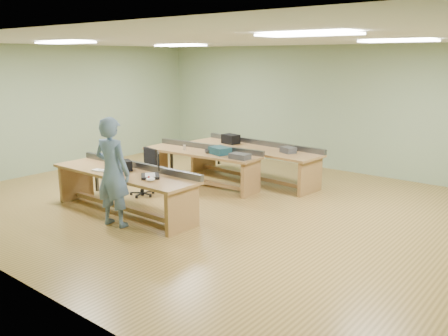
% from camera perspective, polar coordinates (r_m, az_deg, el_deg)
% --- Properties ---
extents(floor, '(10.00, 10.00, 0.00)m').
position_cam_1_polar(floor, '(8.92, -0.06, -4.48)').
color(floor, olive).
rests_on(floor, ground).
extents(ceiling, '(10.00, 10.00, 0.00)m').
position_cam_1_polar(ceiling, '(8.51, -0.06, 15.15)').
color(ceiling, silver).
rests_on(ceiling, wall_back).
extents(wall_back, '(10.00, 0.04, 3.00)m').
position_cam_1_polar(wall_back, '(11.94, 12.23, 7.08)').
color(wall_back, gray).
rests_on(wall_back, floor).
extents(wall_front, '(10.00, 0.04, 3.00)m').
position_cam_1_polar(wall_front, '(6.08, -24.57, 0.52)').
color(wall_front, gray).
rests_on(wall_front, floor).
extents(wall_left, '(0.04, 8.00, 3.00)m').
position_cam_1_polar(wall_left, '(12.34, -18.52, 6.89)').
color(wall_left, gray).
rests_on(wall_left, floor).
extents(fluor_panels, '(6.20, 3.50, 0.03)m').
position_cam_1_polar(fluor_panels, '(8.51, -0.06, 14.95)').
color(fluor_panels, white).
rests_on(fluor_panels, ceiling).
extents(workbench_front, '(3.06, 0.83, 0.86)m').
position_cam_1_polar(workbench_front, '(8.53, -11.82, -1.67)').
color(workbench_front, '#9D7342').
rests_on(workbench_front, floor).
extents(workbench_mid, '(2.77, 0.91, 0.86)m').
position_cam_1_polar(workbench_mid, '(10.16, -2.69, 0.93)').
color(workbench_mid, '#9D7342').
rests_on(workbench_mid, floor).
extents(workbench_back, '(3.33, 1.10, 0.86)m').
position_cam_1_polar(workbench_back, '(10.61, 3.50, 1.51)').
color(workbench_back, '#9D7342').
rests_on(workbench_back, floor).
extents(person, '(0.72, 0.54, 1.80)m').
position_cam_1_polar(person, '(7.85, -13.26, -0.49)').
color(person, slate).
rests_on(person, floor).
extents(laptop_base, '(0.47, 0.46, 0.04)m').
position_cam_1_polar(laptop_base, '(8.01, -8.88, -0.97)').
color(laptop_base, black).
rests_on(laptop_base, workbench_front).
extents(laptop_screen, '(0.29, 0.25, 0.29)m').
position_cam_1_polar(laptop_screen, '(7.96, -7.91, 0.94)').
color(laptop_screen, black).
rests_on(laptop_screen, laptop_base).
extents(keyboard, '(0.42, 0.23, 0.02)m').
position_cam_1_polar(keyboard, '(8.59, -14.34, -0.33)').
color(keyboard, white).
rests_on(keyboard, workbench_front).
extents(trackball_mouse, '(0.14, 0.17, 0.07)m').
position_cam_1_polar(trackball_mouse, '(7.76, -8.84, -1.34)').
color(trackball_mouse, white).
rests_on(trackball_mouse, workbench_front).
extents(camera_bag, '(0.31, 0.26, 0.18)m').
position_cam_1_polar(camera_bag, '(8.57, -11.72, 0.31)').
color(camera_bag, black).
rests_on(camera_bag, workbench_front).
extents(task_chair, '(0.59, 0.59, 0.94)m').
position_cam_1_polar(task_chair, '(9.62, -9.60, -1.23)').
color(task_chair, black).
rests_on(task_chair, floor).
extents(parts_bin_teal, '(0.50, 0.42, 0.15)m').
position_cam_1_polar(parts_bin_teal, '(9.81, -0.50, 2.12)').
color(parts_bin_teal, '#143742').
rests_on(parts_bin_teal, workbench_mid).
extents(parts_bin_grey, '(0.39, 0.25, 0.11)m').
position_cam_1_polar(parts_bin_grey, '(9.35, 1.92, 1.42)').
color(parts_bin_grey, '#353538').
rests_on(parts_bin_grey, workbench_mid).
extents(mug, '(0.13, 0.13, 0.09)m').
position_cam_1_polar(mug, '(9.90, -2.05, 2.03)').
color(mug, '#353538').
rests_on(mug, workbench_mid).
extents(drinks_can, '(0.07, 0.07, 0.11)m').
position_cam_1_polar(drinks_can, '(10.28, -4.78, 2.48)').
color(drinks_can, silver).
rests_on(drinks_can, workbench_mid).
extents(storage_box_back, '(0.41, 0.32, 0.21)m').
position_cam_1_polar(storage_box_back, '(11.01, 0.81, 3.50)').
color(storage_box_back, black).
rests_on(storage_box_back, workbench_back).
extents(tray_back, '(0.37, 0.32, 0.12)m').
position_cam_1_polar(tray_back, '(10.03, 7.72, 2.17)').
color(tray_back, '#353538').
rests_on(tray_back, workbench_back).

